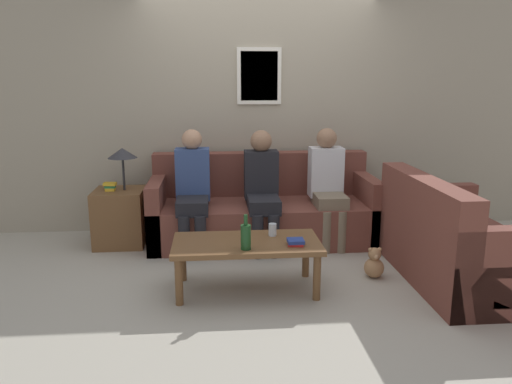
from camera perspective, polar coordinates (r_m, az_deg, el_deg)
ground_plane at (r=4.85m, az=1.39°, el=-7.37°), size 16.00×16.00×0.00m
wall_back at (r=5.58m, az=0.32°, el=9.03°), size 9.00×0.08×2.60m
couch_main at (r=5.28m, az=0.77°, el=-2.22°), size 2.32×0.91×0.89m
couch_side at (r=4.53m, az=21.86°, el=-5.72°), size 0.91×1.56×0.89m
coffee_table at (r=4.01m, az=-1.09°, el=-6.38°), size 1.17×0.59×0.41m
side_table_with_lamp at (r=5.29m, az=-15.27°, el=-2.39°), size 0.50×0.50×1.00m
wine_bottle at (r=3.78m, az=-1.18°, el=-5.07°), size 0.08×0.08×0.27m
drinking_glass at (r=4.12m, az=1.90°, el=-4.32°), size 0.06×0.06×0.10m
book_stack at (r=3.92m, az=4.55°, el=-5.72°), size 0.13×0.13×0.05m
person_left at (r=4.99m, az=-7.25°, el=0.68°), size 0.34×0.63×1.18m
person_middle at (r=4.99m, az=0.72°, el=0.78°), size 0.34×0.64×1.17m
person_right at (r=5.15m, az=8.20°, el=1.09°), size 0.34×0.59×1.18m
teddy_bear at (r=4.45m, az=13.35°, el=-8.06°), size 0.17×0.17×0.27m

